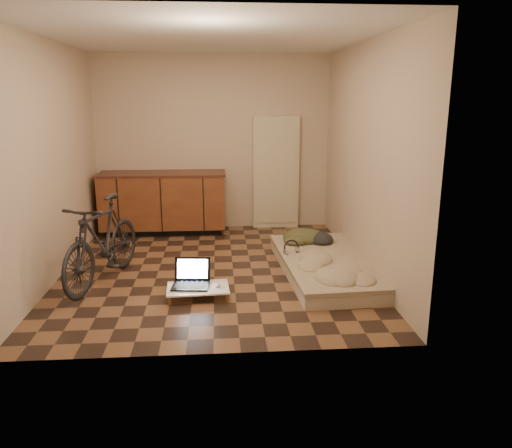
{
  "coord_description": "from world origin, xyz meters",
  "views": [
    {
      "loc": [
        0.06,
        -5.61,
        1.99
      ],
      "look_at": [
        0.49,
        -0.02,
        0.55
      ],
      "focal_mm": 35.0,
      "sensor_mm": 36.0,
      "label": 1
    }
  ],
  "objects": [
    {
      "name": "bicycle",
      "position": [
        -1.2,
        -0.32,
        0.52
      ],
      "size": [
        0.91,
        1.67,
        1.03
      ],
      "primitive_type": "imported",
      "rotation": [
        0.0,
        0.0,
        -0.29
      ],
      "color": "black",
      "rests_on": "ground"
    },
    {
      "name": "room_shell",
      "position": [
        0.0,
        0.0,
        1.3
      ],
      "size": [
        3.5,
        4.0,
        2.6
      ],
      "color": "brown",
      "rests_on": "ground"
    },
    {
      "name": "cabinets",
      "position": [
        -0.75,
        1.7,
        0.47
      ],
      "size": [
        1.84,
        0.62,
        0.91
      ],
      "color": "black",
      "rests_on": "ground"
    },
    {
      "name": "mouse",
      "position": [
        0.04,
        -0.82,
        0.12
      ],
      "size": [
        0.06,
        0.1,
        0.03
      ],
      "primitive_type": "ellipsoid",
      "rotation": [
        0.0,
        0.0,
        -0.04
      ],
      "color": "silver",
      "rests_on": "lap_desk"
    },
    {
      "name": "clothing_pile",
      "position": [
        1.2,
        0.5,
        0.29
      ],
      "size": [
        0.59,
        0.5,
        0.23
      ],
      "primitive_type": null,
      "rotation": [
        0.0,
        0.0,
        0.05
      ],
      "color": "#3A3C23",
      "rests_on": "futon"
    },
    {
      "name": "headphones",
      "position": [
        0.92,
        -0.0,
        0.25
      ],
      "size": [
        0.27,
        0.26,
        0.15
      ],
      "primitive_type": null,
      "rotation": [
        0.0,
        0.0,
        0.32
      ],
      "color": "black",
      "rests_on": "futon"
    },
    {
      "name": "futon",
      "position": [
        1.3,
        -0.21,
        0.09
      ],
      "size": [
        1.11,
        2.14,
        0.18
      ],
      "rotation": [
        0.0,
        0.0,
        0.05
      ],
      "color": "beige",
      "rests_on": "ground"
    },
    {
      "name": "lap_desk",
      "position": [
        -0.16,
        -0.82,
        0.09
      ],
      "size": [
        0.64,
        0.44,
        0.1
      ],
      "rotation": [
        0.0,
        0.0,
        0.05
      ],
      "color": "brown",
      "rests_on": "ground"
    },
    {
      "name": "laptop",
      "position": [
        -0.23,
        -0.75,
        0.16
      ],
      "size": [
        0.4,
        0.37,
        0.26
      ],
      "rotation": [
        0.0,
        0.0,
        -0.09
      ],
      "color": "black",
      "rests_on": "lap_desk"
    },
    {
      "name": "appliance_panel",
      "position": [
        0.95,
        1.94,
        0.85
      ],
      "size": [
        0.7,
        0.1,
        1.7
      ],
      "primitive_type": "cube",
      "color": "beige",
      "rests_on": "ground"
    }
  ]
}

